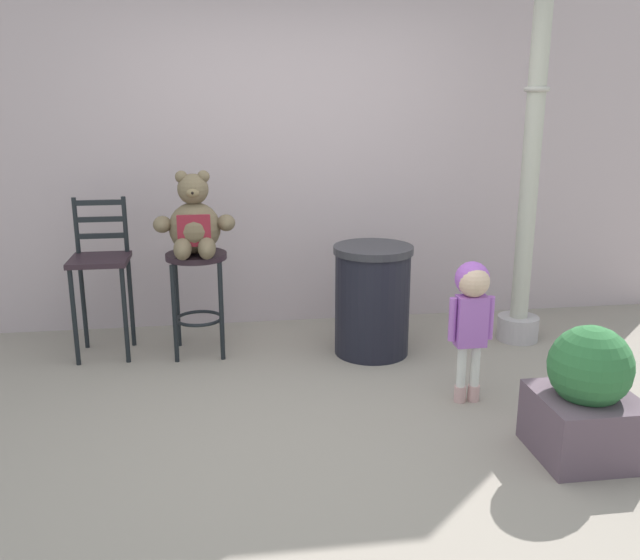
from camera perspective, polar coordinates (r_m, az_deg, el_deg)
ground_plane at (r=3.88m, az=-0.07°, el=-12.20°), size 24.00×24.00×0.00m
building_wall at (r=5.46m, az=-3.22°, el=15.90°), size 6.63×0.30×3.70m
bar_stool_with_teddy at (r=4.84m, az=-10.16°, el=-0.09°), size 0.42×0.42×0.73m
teddy_bear at (r=4.72m, az=-10.39°, el=4.56°), size 0.55×0.49×0.57m
child_walking at (r=4.07m, az=12.51°, el=-1.77°), size 0.27×0.22×0.86m
trash_bin at (r=4.82m, az=4.37°, el=-1.65°), size 0.55×0.55×0.78m
lamppost at (r=5.11m, az=17.10°, el=8.81°), size 0.30×0.30×3.16m
bar_chair_empty at (r=4.96m, az=-17.76°, el=0.99°), size 0.39×0.39×1.10m
planter_with_shrub at (r=3.73m, az=21.30°, el=-9.10°), size 0.49×0.49×0.69m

